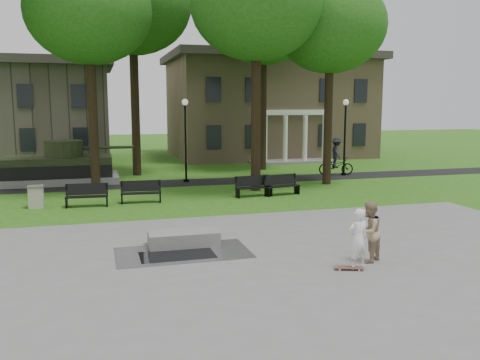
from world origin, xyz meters
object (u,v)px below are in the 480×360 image
object	(u,v)px
skateboarder	(358,239)
park_bench_0	(87,195)
concrete_block	(184,238)
trash_bin	(36,197)
cyclist	(336,160)
friend_watching	(369,232)

from	to	relation	value
skateboarder	park_bench_0	xyz separation A→B (m)	(-7.21, 10.92, -0.33)
skateboarder	park_bench_0	bearing A→B (deg)	-64.61
concrete_block	trash_bin	xyz separation A→B (m)	(-5.17, 7.67, 0.24)
concrete_block	cyclist	bearing A→B (deg)	48.50
concrete_block	cyclist	size ratio (longest dim) A/B	0.93
park_bench_0	trash_bin	size ratio (longest dim) A/B	1.90
cyclist	trash_bin	size ratio (longest dim) A/B	2.46
skateboarder	trash_bin	size ratio (longest dim) A/B	1.74
concrete_block	skateboarder	bearing A→B (deg)	-40.64
cyclist	trash_bin	bearing A→B (deg)	119.61
friend_watching	trash_bin	bearing A→B (deg)	-81.24
park_bench_0	trash_bin	xyz separation A→B (m)	(-2.11, 0.32, -0.04)
concrete_block	park_bench_0	world-z (taller)	park_bench_0
concrete_block	park_bench_0	distance (m)	7.97
skateboarder	cyclist	size ratio (longest dim) A/B	0.71
skateboarder	friend_watching	size ratio (longest dim) A/B	0.96
friend_watching	cyclist	bearing A→B (deg)	-147.40
friend_watching	park_bench_0	bearing A→B (deg)	-87.10
concrete_block	skateboarder	distance (m)	5.51
concrete_block	skateboarder	world-z (taller)	skateboarder
friend_watching	cyclist	world-z (taller)	cyclist
friend_watching	park_bench_0	size ratio (longest dim) A/B	0.96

